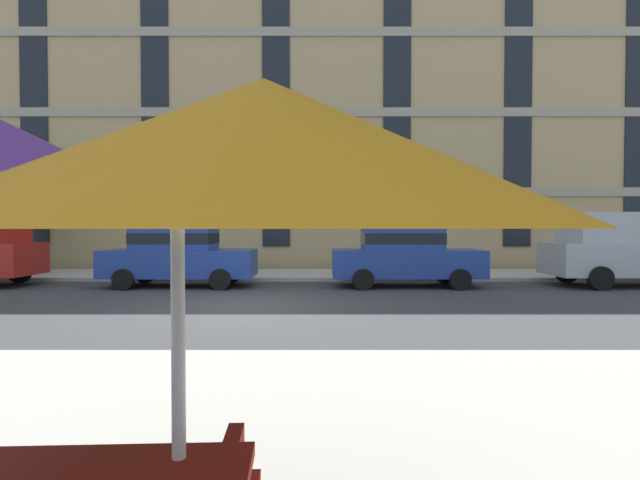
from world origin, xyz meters
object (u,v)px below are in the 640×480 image
Objects in this scene: sedan_blue_midblock at (405,255)px; street_tree_left at (5,195)px; pickup_silver at (628,252)px; sedan_blue at (179,255)px; patio_umbrella at (177,180)px.

street_tree_left reaches higher than sedan_blue_midblock.
pickup_silver is at bearing -8.74° from street_tree_left.
patio_umbrella is (3.62, -12.70, 1.00)m from sedan_blue.
street_tree_left reaches higher than sedan_blue.
patio_umbrella is (-3.13, -12.70, 1.00)m from sedan_blue_midblock.
pickup_silver is (6.66, 0.00, 0.08)m from sedan_blue_midblock.
pickup_silver is at bearing 0.00° from sedan_blue_midblock.
pickup_silver is at bearing 0.00° from sedan_blue.
street_tree_left is at bearing 167.18° from sedan_blue_midblock.
sedan_blue is 0.86× the size of pickup_silver.
sedan_blue_midblock is 1.28× the size of patio_umbrella.
sedan_blue_midblock is (6.74, 0.00, 0.00)m from sedan_blue.
sedan_blue_midblock is 14.38m from street_tree_left.
street_tree_left is 1.33× the size of patio_umbrella.
pickup_silver is (13.40, 0.00, 0.08)m from sedan_blue.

